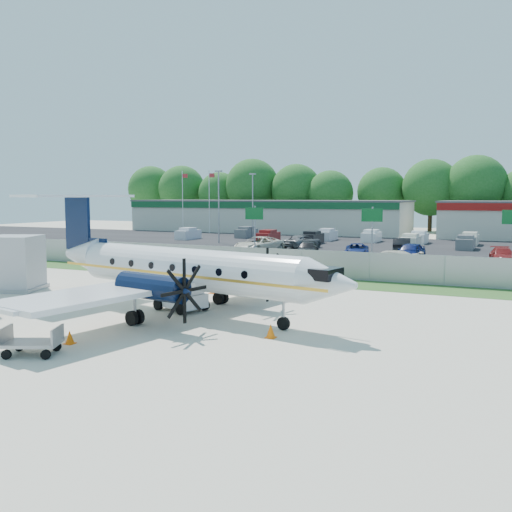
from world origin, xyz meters
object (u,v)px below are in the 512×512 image
at_px(aircraft, 183,268).
at_px(pushback_tug, 183,298).
at_px(baggage_cart_far, 32,342).
at_px(service_container, 15,265).

relative_size(aircraft, pushback_tug, 6.82).
xyz_separation_m(aircraft, baggage_cart_far, (-1.07, -8.78, -1.81)).
height_order(baggage_cart_far, service_container, service_container).
bearing_deg(aircraft, baggage_cart_far, -96.96).
bearing_deg(aircraft, service_container, 172.41).
xyz_separation_m(aircraft, service_container, (-13.53, 1.80, -0.71)).
distance_m(baggage_cart_far, service_container, 16.38).
height_order(aircraft, service_container, aircraft).
distance_m(pushback_tug, baggage_cart_far, 9.51).
xyz_separation_m(pushback_tug, service_container, (-13.06, 1.09, 0.94)).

